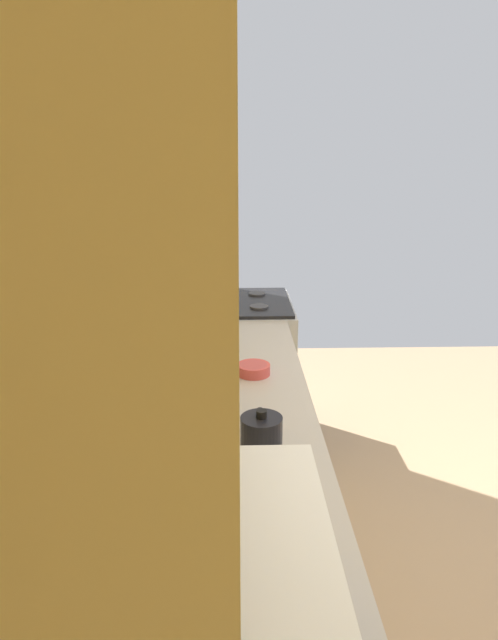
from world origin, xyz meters
TOP-DOWN VIEW (x-y plane):
  - wall_back at (0.00, 1.62)m, footprint 4.17×0.12m
  - counter_run at (-0.41, 1.27)m, footprint 3.21×0.61m
  - upper_cabinets at (-0.41, 1.41)m, footprint 2.26×0.30m
  - oven_range at (1.54, 1.23)m, footprint 0.70×0.67m
  - microwave at (-0.97, 1.28)m, footprint 0.50×0.39m
  - bowl at (0.42, 1.17)m, footprint 0.14×0.14m
  - kettle at (-0.24, 1.17)m, footprint 0.18×0.13m

SIDE VIEW (x-z plane):
  - counter_run at x=-0.41m, z-range 0.00..0.92m
  - oven_range at x=1.54m, z-range -0.07..1.03m
  - bowl at x=0.42m, z-range 0.93..0.97m
  - kettle at x=-0.24m, z-range 0.91..1.07m
  - microwave at x=-0.97m, z-range 0.92..1.24m
  - wall_back at x=0.00m, z-range 0.00..2.81m
  - upper_cabinets at x=-0.41m, z-range 1.49..2.06m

